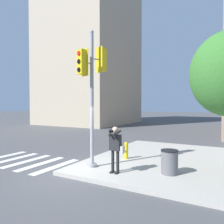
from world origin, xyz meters
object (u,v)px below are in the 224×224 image
at_px(person_photographer, 115,145).
at_px(trash_bin, 170,162).
at_px(traffic_signal_pole, 92,81).
at_px(fire_hydrant, 126,150).

bearing_deg(person_photographer, trash_bin, 25.13).
bearing_deg(traffic_signal_pole, trash_bin, 11.09).
xyz_separation_m(fire_hydrant, trash_bin, (2.28, -1.26, 0.05)).
height_order(traffic_signal_pole, fire_hydrant, traffic_signal_pole).
relative_size(person_photographer, fire_hydrant, 2.19).
bearing_deg(trash_bin, traffic_signal_pole, -168.91).
height_order(traffic_signal_pole, person_photographer, traffic_signal_pole).
distance_m(fire_hydrant, trash_bin, 2.60).
height_order(fire_hydrant, trash_bin, trash_bin).
relative_size(traffic_signal_pole, person_photographer, 3.22).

